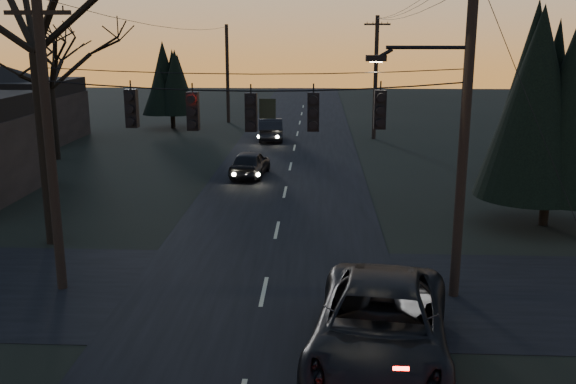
{
  "coord_description": "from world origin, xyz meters",
  "views": [
    {
      "loc": [
        1.53,
        -7.44,
        7.4
      ],
      "look_at": [
        0.76,
        8.84,
        3.32
      ],
      "focal_mm": 40.0,
      "sensor_mm": 36.0,
      "label": 1
    }
  ],
  "objects_px": {
    "utility_pole_far_l": "(229,122)",
    "utility_pole_far_r": "(374,139)",
    "utility_pole_left": "(63,288)",
    "evergreen_right": "(554,114)",
    "utility_pole_right": "(453,295)",
    "sedan_oncoming_a": "(250,164)",
    "sedan_oncoming_b": "(270,129)",
    "suv_near": "(381,327)"
  },
  "relations": [
    {
      "from": "suv_near",
      "to": "utility_pole_far_l",
      "type": "bearing_deg",
      "value": 110.75
    },
    {
      "from": "evergreen_right",
      "to": "sedan_oncoming_a",
      "type": "relative_size",
      "value": 1.86
    },
    {
      "from": "suv_near",
      "to": "sedan_oncoming_b",
      "type": "bearing_deg",
      "value": 106.84
    },
    {
      "from": "evergreen_right",
      "to": "utility_pole_far_r",
      "type": "bearing_deg",
      "value": 103.36
    },
    {
      "from": "utility_pole_far_l",
      "to": "evergreen_right",
      "type": "height_order",
      "value": "evergreen_right"
    },
    {
      "from": "sedan_oncoming_b",
      "to": "utility_pole_left",
      "type": "bearing_deg",
      "value": 76.07
    },
    {
      "from": "utility_pole_far_r",
      "to": "sedan_oncoming_a",
      "type": "distance_m",
      "value": 14.72
    },
    {
      "from": "utility_pole_far_l",
      "to": "sedan_oncoming_b",
      "type": "xyz_separation_m",
      "value": [
        4.2,
        -8.87,
        0.76
      ]
    },
    {
      "from": "utility_pole_far_r",
      "to": "evergreen_right",
      "type": "height_order",
      "value": "evergreen_right"
    },
    {
      "from": "utility_pole_far_l",
      "to": "suv_near",
      "type": "bearing_deg",
      "value": -77.34
    },
    {
      "from": "utility_pole_right",
      "to": "evergreen_right",
      "type": "xyz_separation_m",
      "value": [
        4.94,
        7.2,
        4.37
      ]
    },
    {
      "from": "suv_near",
      "to": "sedan_oncoming_a",
      "type": "relative_size",
      "value": 1.62
    },
    {
      "from": "sedan_oncoming_a",
      "to": "sedan_oncoming_b",
      "type": "distance_m",
      "value": 11.77
    },
    {
      "from": "utility_pole_far_r",
      "to": "utility_pole_far_l",
      "type": "xyz_separation_m",
      "value": [
        -11.5,
        8.0,
        0.0
      ]
    },
    {
      "from": "sedan_oncoming_b",
      "to": "utility_pole_far_l",
      "type": "bearing_deg",
      "value": -69.84
    },
    {
      "from": "utility_pole_far_l",
      "to": "utility_pole_right",
      "type": "bearing_deg",
      "value": -72.28
    },
    {
      "from": "utility_pole_left",
      "to": "sedan_oncoming_b",
      "type": "distance_m",
      "value": 27.46
    },
    {
      "from": "utility_pole_left",
      "to": "utility_pole_far_l",
      "type": "bearing_deg",
      "value": 90.0
    },
    {
      "from": "evergreen_right",
      "to": "sedan_oncoming_b",
      "type": "bearing_deg",
      "value": 121.57
    },
    {
      "from": "utility_pole_right",
      "to": "utility_pole_left",
      "type": "distance_m",
      "value": 11.5
    },
    {
      "from": "sedan_oncoming_a",
      "to": "sedan_oncoming_b",
      "type": "height_order",
      "value": "sedan_oncoming_b"
    },
    {
      "from": "utility_pole_right",
      "to": "utility_pole_far_l",
      "type": "height_order",
      "value": "utility_pole_right"
    },
    {
      "from": "sedan_oncoming_a",
      "to": "evergreen_right",
      "type": "bearing_deg",
      "value": 152.66
    },
    {
      "from": "utility_pole_left",
      "to": "utility_pole_far_l",
      "type": "xyz_separation_m",
      "value": [
        0.0,
        36.0,
        0.0
      ]
    },
    {
      "from": "utility_pole_left",
      "to": "utility_pole_far_r",
      "type": "relative_size",
      "value": 1.0
    },
    {
      "from": "sedan_oncoming_a",
      "to": "utility_pole_far_r",
      "type": "bearing_deg",
      "value": -114.8
    },
    {
      "from": "utility_pole_left",
      "to": "evergreen_right",
      "type": "bearing_deg",
      "value": 23.66
    },
    {
      "from": "utility_pole_left",
      "to": "utility_pole_far_r",
      "type": "xyz_separation_m",
      "value": [
        11.5,
        28.0,
        0.0
      ]
    },
    {
      "from": "evergreen_right",
      "to": "suv_near",
      "type": "distance_m",
      "value": 13.93
    },
    {
      "from": "utility_pole_left",
      "to": "utility_pole_far_r",
      "type": "distance_m",
      "value": 30.27
    },
    {
      "from": "utility_pole_far_l",
      "to": "evergreen_right",
      "type": "distance_m",
      "value": 33.45
    },
    {
      "from": "utility_pole_far_l",
      "to": "suv_near",
      "type": "relative_size",
      "value": 1.22
    },
    {
      "from": "utility_pole_far_l",
      "to": "sedan_oncoming_b",
      "type": "height_order",
      "value": "utility_pole_far_l"
    },
    {
      "from": "utility_pole_far_l",
      "to": "utility_pole_far_r",
      "type": "bearing_deg",
      "value": -34.82
    },
    {
      "from": "utility_pole_left",
      "to": "evergreen_right",
      "type": "height_order",
      "value": "evergreen_right"
    },
    {
      "from": "utility_pole_left",
      "to": "sedan_oncoming_a",
      "type": "relative_size",
      "value": 2.1
    },
    {
      "from": "utility_pole_far_r",
      "to": "suv_near",
      "type": "height_order",
      "value": "utility_pole_far_r"
    },
    {
      "from": "utility_pole_far_l",
      "to": "evergreen_right",
      "type": "bearing_deg",
      "value": -60.28
    },
    {
      "from": "utility_pole_right",
      "to": "sedan_oncoming_a",
      "type": "xyz_separation_m",
      "value": [
        -7.51,
        15.36,
        0.69
      ]
    },
    {
      "from": "utility_pole_right",
      "to": "sedan_oncoming_a",
      "type": "height_order",
      "value": "utility_pole_right"
    },
    {
      "from": "sedan_oncoming_b",
      "to": "sedan_oncoming_a",
      "type": "bearing_deg",
      "value": 83.87
    },
    {
      "from": "utility_pole_far_l",
      "to": "sedan_oncoming_b",
      "type": "relative_size",
      "value": 1.73
    }
  ]
}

